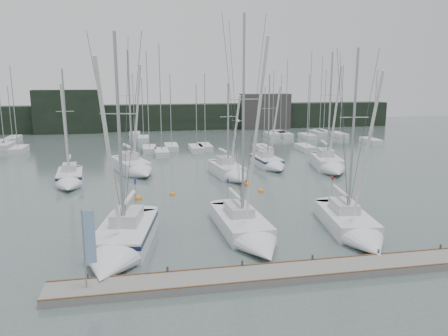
# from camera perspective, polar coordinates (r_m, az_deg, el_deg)

# --- Properties ---
(ground) EXTENTS (160.00, 160.00, 0.00)m
(ground) POSITION_cam_1_polar(r_m,az_deg,el_deg) (28.27, 4.46, -9.68)
(ground) COLOR #4D5E5B
(ground) RESTS_ON ground
(dock) EXTENTS (24.00, 2.00, 0.40)m
(dock) POSITION_cam_1_polar(r_m,az_deg,el_deg) (23.81, 7.77, -13.51)
(dock) COLOR #60605B
(dock) RESTS_ON ground
(far_treeline) EXTENTS (90.00, 4.00, 5.00)m
(far_treeline) POSITION_cam_1_polar(r_m,az_deg,el_deg) (87.96, -6.41, 6.64)
(far_treeline) COLOR black
(far_treeline) RESTS_ON ground
(far_building_left) EXTENTS (12.00, 3.00, 8.00)m
(far_building_left) POSITION_cam_1_polar(r_m,az_deg,el_deg) (86.51, -19.73, 6.93)
(far_building_left) COLOR black
(far_building_left) RESTS_ON ground
(far_building_right) EXTENTS (10.00, 3.00, 7.00)m
(far_building_right) POSITION_cam_1_polar(r_m,az_deg,el_deg) (89.21, 5.38, 7.37)
(far_building_right) COLOR #3E3C39
(far_building_right) RESTS_ON ground
(mast_forest) EXTENTS (58.53, 23.86, 14.59)m
(mast_forest) POSITION_cam_1_polar(r_m,az_deg,el_deg) (68.59, -3.20, 3.54)
(mast_forest) COLOR silver
(mast_forest) RESTS_ON ground
(sailboat_near_left) EXTENTS (4.80, 10.08, 13.94)m
(sailboat_near_left) POSITION_cam_1_polar(r_m,az_deg,el_deg) (26.77, -13.50, -9.80)
(sailboat_near_left) COLOR silver
(sailboat_near_left) RESTS_ON ground
(sailboat_near_center) EXTENTS (3.28, 10.06, 15.22)m
(sailboat_near_center) POSITION_cam_1_polar(r_m,az_deg,el_deg) (28.32, 3.35, -8.53)
(sailboat_near_center) COLOR silver
(sailboat_near_center) RESTS_ON ground
(sailboat_near_right) EXTENTS (4.01, 9.81, 13.13)m
(sailboat_near_right) POSITION_cam_1_polar(r_m,az_deg,el_deg) (30.12, 16.78, -7.75)
(sailboat_near_right) COLOR silver
(sailboat_near_right) RESTS_ON ground
(sailboat_mid_a) EXTENTS (3.11, 7.62, 11.84)m
(sailboat_mid_a) POSITION_cam_1_polar(r_m,az_deg,el_deg) (44.85, -19.54, -1.45)
(sailboat_mid_a) COLOR silver
(sailboat_mid_a) RESTS_ON ground
(sailboat_mid_b) EXTENTS (5.22, 8.56, 13.97)m
(sailboat_mid_b) POSITION_cam_1_polar(r_m,az_deg,el_deg) (48.17, -11.44, -0.03)
(sailboat_mid_b) COLOR silver
(sailboat_mid_b) RESTS_ON ground
(sailboat_mid_c) EXTENTS (3.51, 8.05, 10.48)m
(sailboat_mid_c) POSITION_cam_1_polar(r_m,az_deg,el_deg) (45.19, 0.97, -0.66)
(sailboat_mid_c) COLOR silver
(sailboat_mid_c) RESTS_ON ground
(sailboat_mid_d) EXTENTS (2.82, 7.39, 11.40)m
(sailboat_mid_d) POSITION_cam_1_polar(r_m,az_deg,el_deg) (50.52, 6.11, 0.58)
(sailboat_mid_d) COLOR silver
(sailboat_mid_d) RESTS_ON ground
(sailboat_mid_e) EXTENTS (4.51, 9.45, 13.91)m
(sailboat_mid_e) POSITION_cam_1_polar(r_m,az_deg,el_deg) (50.25, 13.65, 0.35)
(sailboat_mid_e) COLOR silver
(sailboat_mid_e) RESTS_ON ground
(buoy_a) EXTENTS (0.52, 0.52, 0.52)m
(buoy_a) POSITION_cam_1_polar(r_m,az_deg,el_deg) (39.41, -6.77, -3.48)
(buoy_a) COLOR orange
(buoy_a) RESTS_ON ground
(buoy_b) EXTENTS (0.65, 0.65, 0.65)m
(buoy_b) POSITION_cam_1_polar(r_m,az_deg,el_deg) (42.57, 3.02, -2.26)
(buoy_b) COLOR orange
(buoy_b) RESTS_ON ground
(buoy_c) EXTENTS (0.62, 0.62, 0.62)m
(buoy_c) POSITION_cam_1_polar(r_m,az_deg,el_deg) (38.49, -11.11, -3.99)
(buoy_c) COLOR orange
(buoy_c) RESTS_ON ground
(dock_banner) EXTENTS (0.60, 0.09, 3.92)m
(dock_banner) POSITION_cam_1_polar(r_m,az_deg,el_deg) (21.86, -17.38, -9.15)
(dock_banner) COLOR #95989D
(dock_banner) RESTS_ON dock
(seagull) EXTENTS (0.89, 0.40, 0.18)m
(seagull) POSITION_cam_1_polar(r_m,az_deg,el_deg) (29.39, 1.84, 6.18)
(seagull) COLOR silver
(seagull) RESTS_ON ground
(buoy_d) EXTENTS (0.59, 0.59, 0.59)m
(buoy_d) POSITION_cam_1_polar(r_m,az_deg,el_deg) (40.24, 4.85, -3.12)
(buoy_d) COLOR orange
(buoy_d) RESTS_ON ground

